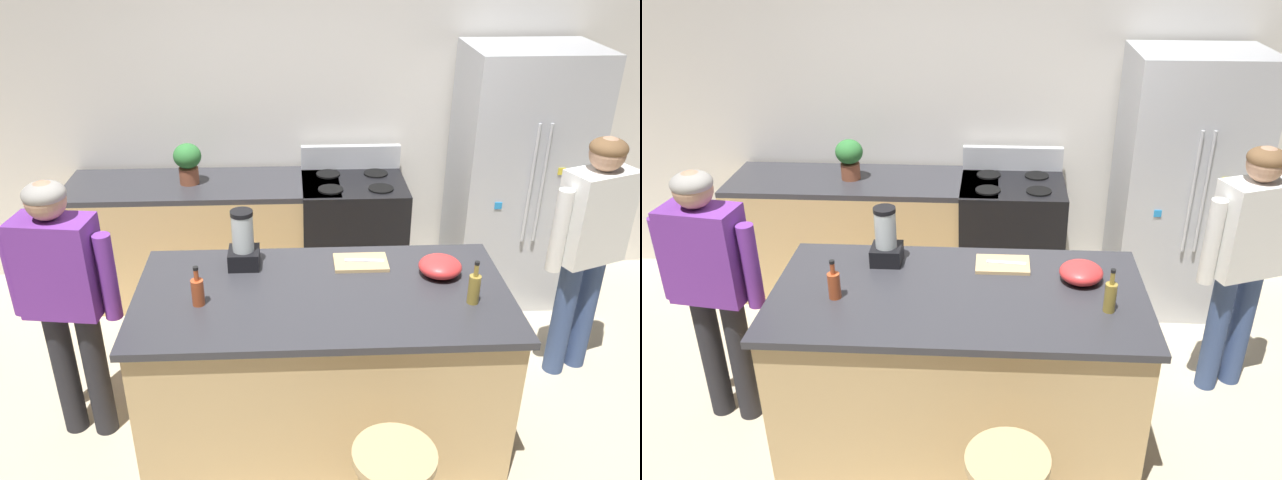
# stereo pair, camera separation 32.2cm
# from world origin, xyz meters

# --- Properties ---
(ground_plane) EXTENTS (14.00, 14.00, 0.00)m
(ground_plane) POSITION_xyz_m (0.00, 0.00, 0.00)
(ground_plane) COLOR beige
(back_wall) EXTENTS (8.00, 0.10, 2.70)m
(back_wall) POSITION_xyz_m (0.00, 1.95, 1.35)
(back_wall) COLOR silver
(back_wall) RESTS_ON ground_plane
(kitchen_island) EXTENTS (1.96, 0.99, 0.93)m
(kitchen_island) POSITION_xyz_m (0.00, 0.00, 0.47)
(kitchen_island) COLOR tan
(kitchen_island) RESTS_ON ground_plane
(back_counter_run) EXTENTS (2.00, 0.64, 0.93)m
(back_counter_run) POSITION_xyz_m (-0.80, 1.55, 0.46)
(back_counter_run) COLOR tan
(back_counter_run) RESTS_ON ground_plane
(refrigerator) EXTENTS (0.90, 0.73, 1.90)m
(refrigerator) POSITION_xyz_m (1.51, 1.50, 0.95)
(refrigerator) COLOR #B7BABF
(refrigerator) RESTS_ON ground_plane
(stove_range) EXTENTS (0.76, 0.65, 1.11)m
(stove_range) POSITION_xyz_m (0.31, 1.52, 0.48)
(stove_range) COLOR black
(stove_range) RESTS_ON ground_plane
(person_by_island_left) EXTENTS (0.60, 0.27, 1.55)m
(person_by_island_left) POSITION_xyz_m (-1.35, 0.06, 0.94)
(person_by_island_left) COLOR #26262B
(person_by_island_left) RESTS_ON ground_plane
(person_by_sink_right) EXTENTS (0.58, 0.35, 1.58)m
(person_by_sink_right) POSITION_xyz_m (1.63, 0.50, 0.96)
(person_by_sink_right) COLOR #384C7A
(person_by_sink_right) RESTS_ON ground_plane
(potted_plant) EXTENTS (0.20, 0.20, 0.30)m
(potted_plant) POSITION_xyz_m (-0.89, 1.55, 1.10)
(potted_plant) COLOR brown
(potted_plant) RESTS_ON back_counter_run
(blender_appliance) EXTENTS (0.17, 0.17, 0.34)m
(blender_appliance) POSITION_xyz_m (-0.42, 0.30, 1.07)
(blender_appliance) COLOR black
(blender_appliance) RESTS_ON kitchen_island
(bottle_cooking_sauce) EXTENTS (0.06, 0.06, 0.22)m
(bottle_cooking_sauce) POSITION_xyz_m (-0.63, -0.09, 1.01)
(bottle_cooking_sauce) COLOR #B24C26
(bottle_cooking_sauce) RESTS_ON kitchen_island
(bottle_vinegar) EXTENTS (0.06, 0.06, 0.24)m
(bottle_vinegar) POSITION_xyz_m (0.75, -0.14, 1.01)
(bottle_vinegar) COLOR olive
(bottle_vinegar) RESTS_ON kitchen_island
(mixing_bowl) EXTENTS (0.23, 0.23, 0.11)m
(mixing_bowl) POSITION_xyz_m (0.65, 0.15, 0.98)
(mixing_bowl) COLOR red
(mixing_bowl) RESTS_ON kitchen_island
(cutting_board) EXTENTS (0.30, 0.20, 0.02)m
(cutting_board) POSITION_xyz_m (0.23, 0.29, 0.94)
(cutting_board) COLOR tan
(cutting_board) RESTS_ON kitchen_island
(chef_knife) EXTENTS (0.22, 0.05, 0.01)m
(chef_knife) POSITION_xyz_m (0.25, 0.29, 0.95)
(chef_knife) COLOR #B7BABF
(chef_knife) RESTS_ON cutting_board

